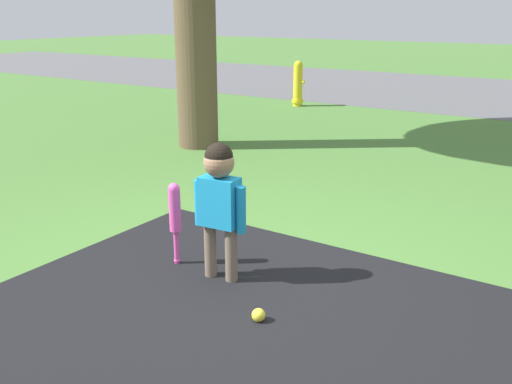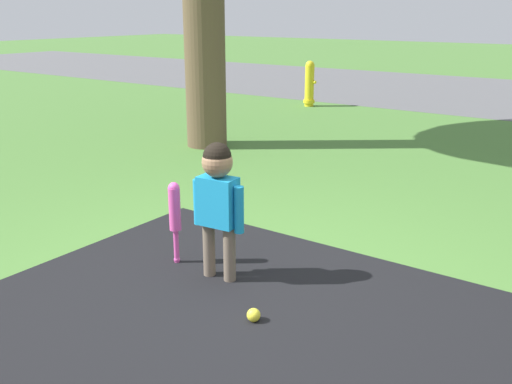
% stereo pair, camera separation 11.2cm
% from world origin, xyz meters
% --- Properties ---
extents(ground_plane, '(60.00, 60.00, 0.00)m').
position_xyz_m(ground_plane, '(0.00, 0.00, 0.00)').
color(ground_plane, '#477533').
extents(child, '(0.36, 0.19, 0.88)m').
position_xyz_m(child, '(-0.34, 0.14, 0.57)').
color(child, '#6B5B4C').
rests_on(child, ground).
extents(baseball_bat, '(0.08, 0.08, 0.57)m').
position_xyz_m(baseball_bat, '(-0.72, 0.15, 0.37)').
color(baseball_bat, '#E54CA5').
rests_on(baseball_bat, ground).
extents(sports_ball, '(0.08, 0.08, 0.08)m').
position_xyz_m(sports_ball, '(0.15, -0.17, 0.04)').
color(sports_ball, yellow).
rests_on(sports_ball, ground).
extents(fire_hydrant, '(0.23, 0.20, 0.80)m').
position_xyz_m(fire_hydrant, '(-3.41, 6.47, 0.39)').
color(fire_hydrant, yellow).
rests_on(fire_hydrant, ground).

